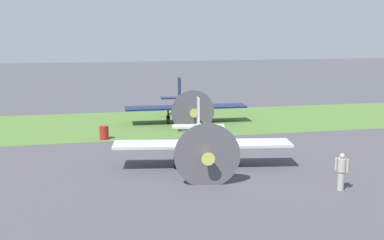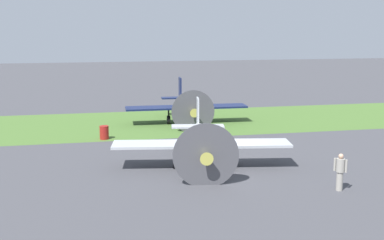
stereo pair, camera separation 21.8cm
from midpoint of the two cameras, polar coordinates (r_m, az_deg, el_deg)
name	(u,v)px [view 1 (the left image)]	position (r m, az deg, el deg)	size (l,w,h in m)	color
ground_plane	(220,166)	(26.22, 3.04, -5.39)	(160.00, 160.00, 0.00)	#424247
grass_verge	(178,122)	(38.00, -1.81, -0.24)	(120.00, 11.00, 0.01)	#476B2D
airplane_lead	(202,140)	(25.81, 0.96, -2.40)	(9.52, 7.57, 3.37)	#B2B7BC
airplane_wingman	(185,105)	(37.52, -0.94, 1.80)	(9.39, 7.45, 3.35)	#141E47
ground_crew_chief	(341,171)	(23.13, 16.91, -5.75)	(0.48, 0.48, 1.73)	#9E998E
fuel_drum	(104,133)	(32.64, -10.50, -1.48)	(0.60, 0.60, 0.90)	maroon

